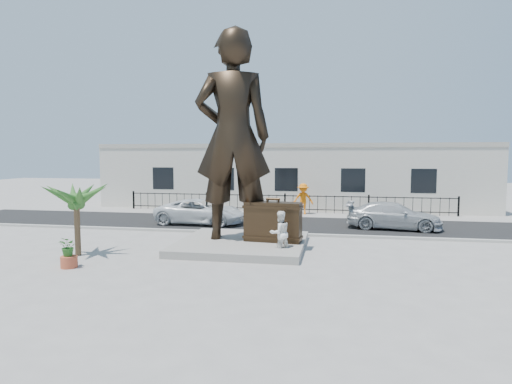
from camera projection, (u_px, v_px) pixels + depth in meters
ground at (247, 256)px, 16.41m from camera, size 100.00×100.00×0.00m
street at (275, 223)px, 24.25m from camera, size 40.00×7.00×0.01m
curb at (265, 233)px, 20.82m from camera, size 40.00×0.25×0.12m
far_sidewalk at (283, 214)px, 28.17m from camera, size 40.00×2.50×0.02m
plinth at (242, 244)px, 17.96m from camera, size 5.20×5.20×0.30m
fence at (285, 204)px, 28.91m from camera, size 22.00×0.10×1.20m
building at (291, 177)px, 32.89m from camera, size 28.00×7.00×4.40m
statue at (233, 136)px, 18.02m from camera, size 3.53×2.67×8.74m
suitcase at (273, 222)px, 17.64m from camera, size 2.39×0.97×1.64m
tourist at (280, 233)px, 16.52m from camera, size 1.06×1.01×1.72m
car_white at (201, 212)px, 24.03m from camera, size 5.11×2.52×1.39m
car_silver at (394, 216)px, 22.39m from camera, size 5.00×2.51×1.39m
worker at (303, 199)px, 27.94m from camera, size 1.37×0.87×2.02m
palm_tree at (78, 255)px, 16.50m from camera, size 1.80×1.80×3.20m
planter at (69, 262)px, 14.68m from camera, size 0.56×0.56×0.40m
shrub at (68, 247)px, 14.64m from camera, size 0.74×0.70×0.67m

